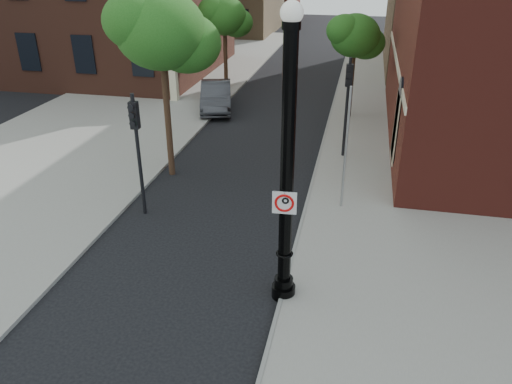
% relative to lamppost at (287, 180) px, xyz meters
% --- Properties ---
extents(ground, '(120.00, 120.00, 0.00)m').
position_rel_lamppost_xyz_m(ground, '(-2.07, -0.60, -3.33)').
color(ground, black).
rests_on(ground, ground).
extents(sidewalk_right, '(8.00, 60.00, 0.12)m').
position_rel_lamppost_xyz_m(sidewalk_right, '(3.93, 9.40, -3.27)').
color(sidewalk_right, gray).
rests_on(sidewalk_right, ground).
extents(sidewalk_left, '(10.00, 50.00, 0.12)m').
position_rel_lamppost_xyz_m(sidewalk_left, '(-11.07, 17.40, -3.27)').
color(sidewalk_left, gray).
rests_on(sidewalk_left, ground).
extents(curb_edge, '(0.10, 60.00, 0.14)m').
position_rel_lamppost_xyz_m(curb_edge, '(-0.02, 9.40, -3.26)').
color(curb_edge, gray).
rests_on(curb_edge, ground).
extents(lamppost, '(0.61, 0.61, 7.20)m').
position_rel_lamppost_xyz_m(lamppost, '(0.00, 0.00, 0.00)').
color(lamppost, black).
rests_on(lamppost, ground).
extents(no_parking_sign, '(0.57, 0.09, 0.57)m').
position_rel_lamppost_xyz_m(no_parking_sign, '(-0.01, -0.18, -0.51)').
color(no_parking_sign, white).
rests_on(no_parking_sign, ground).
extents(parked_car, '(2.77, 4.87, 1.52)m').
position_rel_lamppost_xyz_m(parked_car, '(-6.29, 15.45, -2.57)').
color(parked_car, '#323237').
rests_on(parked_car, ground).
extents(traffic_signal_left, '(0.26, 0.34, 4.13)m').
position_rel_lamppost_xyz_m(traffic_signal_left, '(-5.32, 3.42, -0.54)').
color(traffic_signal_left, black).
rests_on(traffic_signal_left, ground).
extents(traffic_signal_right, '(0.30, 0.36, 4.24)m').
position_rel_lamppost_xyz_m(traffic_signal_right, '(0.95, 9.82, -0.47)').
color(traffic_signal_right, black).
rests_on(traffic_signal_right, ground).
extents(utility_pole, '(0.09, 0.09, 4.28)m').
position_rel_lamppost_xyz_m(utility_pole, '(1.17, 5.15, -1.19)').
color(utility_pole, '#999999').
rests_on(utility_pole, ground).
extents(street_tree_a, '(3.81, 3.44, 6.86)m').
position_rel_lamppost_xyz_m(street_tree_a, '(-5.53, 6.75, 2.10)').
color(street_tree_a, black).
rests_on(street_tree_a, ground).
extents(street_tree_b, '(3.08, 2.79, 5.55)m').
position_rel_lamppost_xyz_m(street_tree_b, '(-6.81, 19.61, 1.06)').
color(street_tree_b, black).
rests_on(street_tree_b, ground).
extents(street_tree_c, '(2.91, 2.63, 5.25)m').
position_rel_lamppost_xyz_m(street_tree_c, '(0.96, 15.49, 0.81)').
color(street_tree_c, black).
rests_on(street_tree_c, ground).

